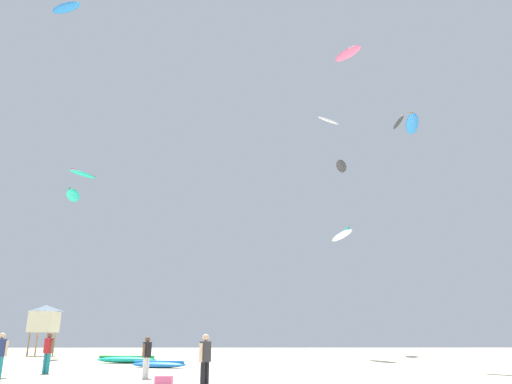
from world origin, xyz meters
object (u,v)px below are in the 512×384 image
at_px(kite_grounded_mid, 127,360).
at_px(kite_aloft_3, 73,195).
at_px(kite_aloft_8, 342,235).
at_px(kite_aloft_4, 398,122).
at_px(person_left, 48,350).
at_px(kite_aloft_2, 412,124).
at_px(kite_aloft_5, 329,121).
at_px(kite_grounded_near, 159,364).
at_px(person_foreground, 205,357).
at_px(cooler_box, 164,381).
at_px(lifeguard_tower, 45,318).
at_px(kite_aloft_1, 83,174).
at_px(kite_aloft_0, 348,54).
at_px(kite_aloft_6, 341,166).
at_px(kite_aloft_7, 66,8).
at_px(person_midground, 147,354).
at_px(person_right, 0,352).

relative_size(kite_grounded_mid, kite_aloft_3, 1.02).
bearing_deg(kite_aloft_8, kite_aloft_4, 44.66).
bearing_deg(person_left, kite_aloft_2, 147.14).
bearing_deg(kite_aloft_5, kite_grounded_near, -120.97).
distance_m(person_foreground, cooler_box, 1.99).
distance_m(person_left, kite_aloft_8, 22.85).
bearing_deg(lifeguard_tower, cooler_box, -59.50).
relative_size(kite_grounded_mid, kite_aloft_1, 1.26).
bearing_deg(kite_grounded_mid, kite_aloft_0, 1.07).
xyz_separation_m(kite_aloft_6, kite_aloft_8, (-2.82, -12.25, -10.30)).
xyz_separation_m(kite_grounded_near, kite_aloft_3, (-10.82, 13.49, 13.21)).
relative_size(lifeguard_tower, kite_aloft_2, 1.02).
relative_size(kite_aloft_0, kite_aloft_7, 0.84).
height_order(person_left, kite_aloft_6, kite_aloft_6).
bearing_deg(person_foreground, kite_aloft_4, 94.46).
relative_size(cooler_box, kite_aloft_3, 0.15).
relative_size(kite_grounded_near, cooler_box, 5.63).
relative_size(lifeguard_tower, kite_aloft_4, 1.36).
xyz_separation_m(kite_grounded_near, kite_aloft_2, (17.65, 7.98, 17.62)).
xyz_separation_m(person_foreground, kite_grounded_near, (-3.35, 10.50, -0.79)).
bearing_deg(person_foreground, cooler_box, 177.06).
distance_m(kite_aloft_1, kite_aloft_2, 31.71).
relative_size(cooler_box, kite_aloft_5, 0.18).
bearing_deg(kite_aloft_0, kite_aloft_4, 59.33).
relative_size(kite_aloft_2, kite_aloft_4, 1.33).
bearing_deg(person_left, kite_aloft_7, -120.04).
distance_m(lifeguard_tower, kite_aloft_4, 38.43).
relative_size(person_foreground, kite_aloft_3, 0.44).
distance_m(person_midground, kite_aloft_2, 27.93).
distance_m(lifeguard_tower, kite_aloft_1, 14.50).
distance_m(person_right, kite_aloft_0, 29.31).
xyz_separation_m(lifeguard_tower, kite_aloft_0, (24.91, -11.12, 18.91)).
xyz_separation_m(kite_aloft_3, kite_aloft_8, (22.73, -3.48, -4.24)).
height_order(person_foreground, person_midground, person_foreground).
distance_m(cooler_box, kite_aloft_1, 35.79).
xyz_separation_m(kite_aloft_1, kite_aloft_7, (2.20, -13.36, 9.33)).
relative_size(kite_grounded_near, kite_aloft_0, 1.32).
xyz_separation_m(kite_grounded_near, kite_aloft_1, (-12.16, 18.76, 17.04)).
xyz_separation_m(person_left, kite_aloft_8, (16.14, 13.98, 8.13)).
xyz_separation_m(person_left, kite_aloft_1, (-7.94, 22.73, 16.20)).
height_order(person_left, person_right, person_left).
bearing_deg(kite_aloft_7, kite_aloft_1, 99.34).
bearing_deg(kite_aloft_5, cooler_box, -110.09).
bearing_deg(person_left, kite_aloft_1, -132.27).
bearing_deg(kite_grounded_near, kite_aloft_3, 128.74).
relative_size(kite_aloft_0, kite_aloft_1, 0.78).
bearing_deg(kite_grounded_mid, kite_aloft_4, 31.10).
relative_size(kite_grounded_near, kite_aloft_3, 0.84).
bearing_deg(kite_aloft_2, person_midground, -139.77).
height_order(person_foreground, kite_aloft_0, kite_aloft_0).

